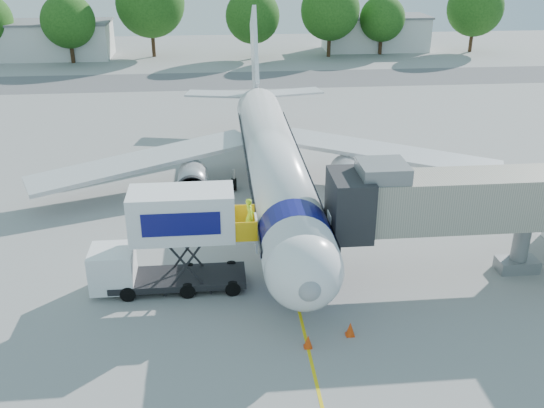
{
  "coord_description": "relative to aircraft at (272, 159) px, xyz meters",
  "views": [
    {
      "loc": [
        -3.73,
        -34.67,
        17.04
      ],
      "look_at": [
        -0.78,
        -3.88,
        3.2
      ],
      "focal_mm": 40.0,
      "sensor_mm": 36.0,
      "label": 1
    }
  ],
  "objects": [
    {
      "name": "outbuilding_left",
      "position": [
        -28.0,
        55.88,
        -0.29
      ],
      "size": [
        18.4,
        8.4,
        5.3
      ],
      "color": "silver",
      "rests_on": "ground"
    },
    {
      "name": "safety_cone_b",
      "position": [
        0.01,
        -16.78,
        -2.64
      ],
      "size": [
        0.4,
        0.4,
        0.64
      ],
      "color": "#DF400B",
      "rests_on": "ground"
    },
    {
      "name": "tree_d",
      "position": [
        2.16,
        52.32,
        3.14
      ],
      "size": [
        7.87,
        7.87,
        10.04
      ],
      "color": "#382314",
      "rests_on": "ground"
    },
    {
      "name": "taxiway_strip",
      "position": [
        0.0,
        37.88,
        -2.94
      ],
      "size": [
        120.0,
        10.0,
        0.01
      ],
      "primitive_type": "cube",
      "color": "#59595B",
      "rests_on": "ground"
    },
    {
      "name": "tree_c",
      "position": [
        -12.66,
        55.32,
        4.83
      ],
      "size": [
        10.05,
        10.05,
        12.81
      ],
      "color": "#382314",
      "rests_on": "ground"
    },
    {
      "name": "jet_bridge",
      "position": [
        7.99,
        -11.12,
        1.39
      ],
      "size": [
        13.9,
        3.2,
        6.6
      ],
      "color": "#AAA491",
      "rests_on": "ground"
    },
    {
      "name": "tree_f",
      "position": [
        21.91,
        54.07,
        2.34
      ],
      "size": [
        6.84,
        6.84,
        8.72
      ],
      "color": "#382314",
      "rests_on": "ground"
    },
    {
      "name": "outbuilding_right",
      "position": [
        22.0,
        57.88,
        -0.29
      ],
      "size": [
        16.4,
        7.4,
        5.3
      ],
      "color": "silver",
      "rests_on": "ground"
    },
    {
      "name": "tree_b",
      "position": [
        -23.88,
        51.54,
        2.86
      ],
      "size": [
        7.51,
        7.51,
        9.57
      ],
      "color": "#382314",
      "rests_on": "ground"
    },
    {
      "name": "safety_cone_a",
      "position": [
        2.08,
        -16.08,
        -2.61
      ],
      "size": [
        0.44,
        0.44,
        0.7
      ],
      "color": "#DF400B",
      "rests_on": "ground"
    },
    {
      "name": "tree_e",
      "position": [
        13.62,
        52.78,
        3.77
      ],
      "size": [
        8.68,
        8.68,
        11.07
      ],
      "color": "#382314",
      "rests_on": "ground"
    },
    {
      "name": "ground",
      "position": [
        0.0,
        -4.12,
        -2.95
      ],
      "size": [
        160.0,
        160.0,
        0.0
      ],
      "primitive_type": "plane",
      "color": "gray",
      "rests_on": "ground"
    },
    {
      "name": "aircraft",
      "position": [
        0.0,
        0.0,
        0.0
      ],
      "size": [
        34.17,
        37.73,
        11.35
      ],
      "color": "white",
      "rests_on": "ground"
    },
    {
      "name": "guidance_line",
      "position": [
        0.0,
        -4.12,
        -2.94
      ],
      "size": [
        0.15,
        70.0,
        0.01
      ],
      "primitive_type": "cube",
      "color": "yellow",
      "rests_on": "ground"
    },
    {
      "name": "tree_g",
      "position": [
        36.54,
        54.73,
        3.66
      ],
      "size": [
        8.54,
        8.54,
        10.89
      ],
      "color": "#382314",
      "rests_on": "ground"
    },
    {
      "name": "catering_hiloader",
      "position": [
        -6.26,
        -11.12,
        -0.19
      ],
      "size": [
        8.5,
        2.44,
        5.5
      ],
      "color": "black",
      "rests_on": "ground"
    }
  ]
}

